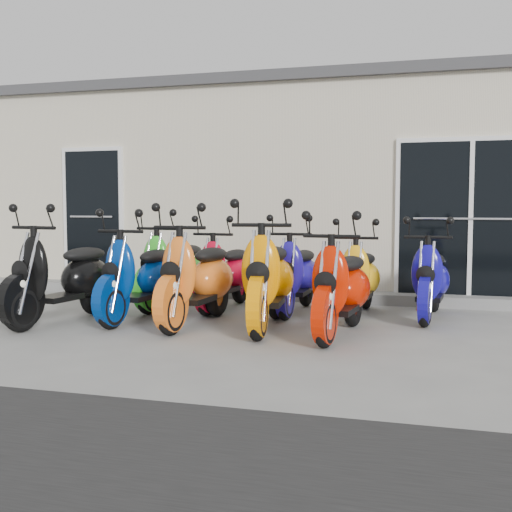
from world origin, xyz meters
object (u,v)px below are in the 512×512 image
object	(u,v)px
scooter_back_red	(225,262)
scooter_back_green	(173,258)
scooter_front_red	(341,273)
scooter_back_yellow	(360,267)
scooter_back_extra	(431,268)
scooter_front_orange_b	(268,264)
scooter_front_blue	(140,265)
scooter_back_blue	(297,263)
scooter_front_black	(61,263)
scooter_front_orange_a	(197,264)

from	to	relation	value
scooter_back_red	scooter_back_green	bearing A→B (deg)	-171.07
scooter_front_red	scooter_back_red	size ratio (longest dim) A/B	1.06
scooter_back_yellow	scooter_back_extra	world-z (taller)	scooter_back_extra
scooter_back_yellow	scooter_front_orange_b	bearing A→B (deg)	-125.24
scooter_front_blue	scooter_back_red	world-z (taller)	scooter_front_blue
scooter_front_blue	scooter_back_red	bearing A→B (deg)	61.02
scooter_front_red	scooter_back_green	xyz separation A→B (m)	(-2.47, 1.27, 0.00)
scooter_back_blue	scooter_front_black	bearing A→B (deg)	-149.24
scooter_back_green	scooter_back_yellow	size ratio (longest dim) A/B	1.09
scooter_front_orange_b	scooter_back_extra	xyz separation A→B (m)	(1.73, 1.15, -0.10)
scooter_front_blue	scooter_back_yellow	distance (m)	2.72
scooter_back_red	scooter_back_yellow	size ratio (longest dim) A/B	1.02
scooter_back_red	scooter_back_blue	xyz separation A→B (m)	(0.98, -0.01, 0.01)
scooter_front_orange_a	scooter_back_green	size ratio (longest dim) A/B	1.05
scooter_front_orange_a	scooter_back_yellow	distance (m)	2.09
scooter_front_orange_a	scooter_front_red	xyz separation A→B (m)	(1.70, -0.17, -0.04)
scooter_back_green	scooter_front_red	bearing A→B (deg)	-20.69
scooter_front_blue	scooter_back_green	bearing A→B (deg)	95.45
scooter_front_orange_a	scooter_back_green	distance (m)	1.34
scooter_front_black	scooter_front_blue	distance (m)	0.91
scooter_front_blue	scooter_front_orange_a	xyz separation A→B (m)	(0.76, -0.09, 0.03)
scooter_front_blue	scooter_front_red	distance (m)	2.47
scooter_front_red	scooter_back_yellow	world-z (taller)	scooter_front_red
scooter_front_red	scooter_back_red	world-z (taller)	scooter_front_red
scooter_front_black	scooter_back_yellow	world-z (taller)	scooter_front_black
scooter_back_blue	scooter_back_extra	size ratio (longest dim) A/B	1.01
scooter_front_black	scooter_front_orange_b	xyz separation A→B (m)	(2.44, 0.30, 0.03)
scooter_front_black	scooter_front_red	size ratio (longest dim) A/B	1.05
scooter_front_black	scooter_back_red	distance (m)	2.12
scooter_front_red	scooter_back_blue	world-z (taller)	scooter_front_red
scooter_front_orange_b	scooter_front_red	world-z (taller)	scooter_front_orange_b
scooter_back_extra	scooter_front_black	bearing A→B (deg)	-156.33
scooter_front_blue	scooter_front_red	world-z (taller)	scooter_front_blue
scooter_back_blue	scooter_back_extra	xyz separation A→B (m)	(1.66, 0.01, -0.01)
scooter_back_blue	scooter_front_red	bearing A→B (deg)	-58.77
scooter_back_green	scooter_back_extra	bearing A→B (deg)	7.52
scooter_front_orange_a	scooter_back_extra	size ratio (longest dim) A/B	1.12
scooter_front_orange_b	scooter_front_red	xyz separation A→B (m)	(0.85, -0.18, -0.06)
scooter_back_yellow	scooter_front_black	bearing A→B (deg)	-154.24
scooter_front_orange_b	scooter_back_extra	world-z (taller)	scooter_front_orange_b
scooter_front_black	scooter_back_blue	xyz separation A→B (m)	(2.51, 1.44, -0.06)
scooter_back_green	scooter_back_extra	distance (m)	3.36
scooter_back_yellow	scooter_back_extra	xyz separation A→B (m)	(0.85, -0.02, 0.01)
scooter_front_orange_a	scooter_front_red	distance (m)	1.71
scooter_back_blue	scooter_back_green	bearing A→B (deg)	-177.61
scooter_back_extra	scooter_front_red	bearing A→B (deg)	-119.27
scooter_front_black	scooter_front_orange_a	size ratio (longest dim) A/B	0.99
scooter_back_yellow	scooter_front_orange_a	bearing A→B (deg)	-144.08
scooter_back_blue	scooter_back_red	bearing A→B (deg)	-179.84
scooter_front_black	scooter_front_orange_a	bearing A→B (deg)	19.07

